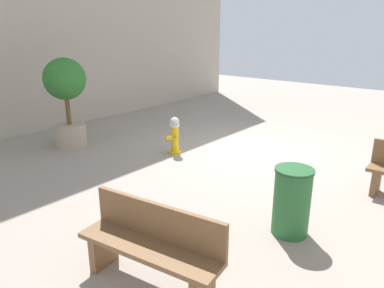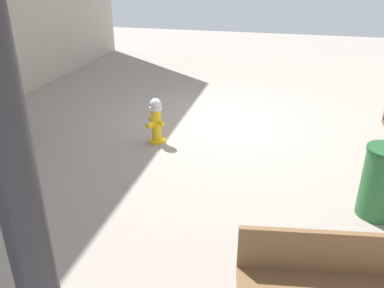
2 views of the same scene
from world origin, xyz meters
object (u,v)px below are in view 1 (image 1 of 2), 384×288
at_px(fire_hydrant, 175,135).
at_px(bench_far, 152,244).
at_px(planter_tree, 66,93).
at_px(trash_bin, 292,201).

bearing_deg(fire_hydrant, bench_far, 129.40).
xyz_separation_m(fire_hydrant, planter_tree, (2.42, 1.23, 0.89)).
bearing_deg(trash_bin, planter_tree, -2.76).
bearing_deg(trash_bin, bench_far, 69.50).
relative_size(bench_far, planter_tree, 0.83).
relative_size(fire_hydrant, planter_tree, 0.40).
xyz_separation_m(bench_far, trash_bin, (-0.75, -1.99, -0.00)).
relative_size(fire_hydrant, trash_bin, 0.87).
height_order(fire_hydrant, bench_far, bench_far).
relative_size(planter_tree, trash_bin, 2.19).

